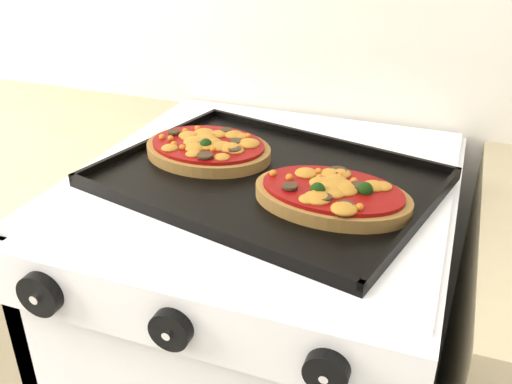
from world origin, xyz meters
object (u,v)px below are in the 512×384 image
at_px(pizza_left, 208,147).
at_px(baking_tray, 267,177).
at_px(pizza_right, 332,193).
at_px(stove, 264,378).

bearing_deg(pizza_left, baking_tray, -20.15).
bearing_deg(pizza_right, baking_tray, 158.20).
xyz_separation_m(stove, baking_tray, (0.01, -0.03, 0.47)).
distance_m(stove, pizza_right, 0.50).
bearing_deg(baking_tray, stove, 127.94).
bearing_deg(pizza_left, stove, -6.29).
height_order(stove, pizza_left, pizza_left).
relative_size(baking_tray, pizza_left, 2.26).
bearing_deg(pizza_right, stove, 148.64).
height_order(pizza_left, pizza_right, pizza_right).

